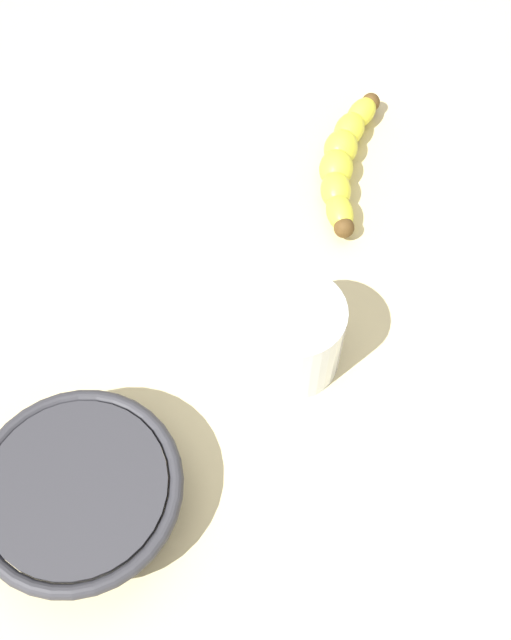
{
  "coord_description": "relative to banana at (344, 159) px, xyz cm",
  "views": [
    {
      "loc": [
        8.96,
        38.99,
        64.79
      ],
      "look_at": [
        5.78,
        4.26,
        5.0
      ],
      "focal_mm": 41.21,
      "sensor_mm": 36.0,
      "label": 1
    }
  ],
  "objects": [
    {
      "name": "banana",
      "position": [
        0.0,
        0.0,
        0.0
      ],
      "size": [
        8.89,
        19.62,
        3.66
      ],
      "rotation": [
        0.0,
        0.0,
        1.25
      ],
      "color": "yellow",
      "rests_on": "wooden_tabletop"
    },
    {
      "name": "ceramic_bowl",
      "position": [
        27.15,
        35.01,
        1.25
      ],
      "size": [
        17.1,
        17.1,
        5.19
      ],
      "color": "#2D2D33",
      "rests_on": "wooden_tabletop"
    },
    {
      "name": "smoothie_glass",
      "position": [
        8.21,
        22.63,
        2.18
      ],
      "size": [
        8.77,
        8.77,
        8.59
      ],
      "color": "silver",
      "rests_on": "wooden_tabletop"
    },
    {
      "name": "wooden_tabletop",
      "position": [
        5.64,
        15.12,
        -3.33
      ],
      "size": [
        120.0,
        120.0,
        3.0
      ],
      "primitive_type": "cube",
      "color": "beige",
      "rests_on": "ground"
    }
  ]
}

